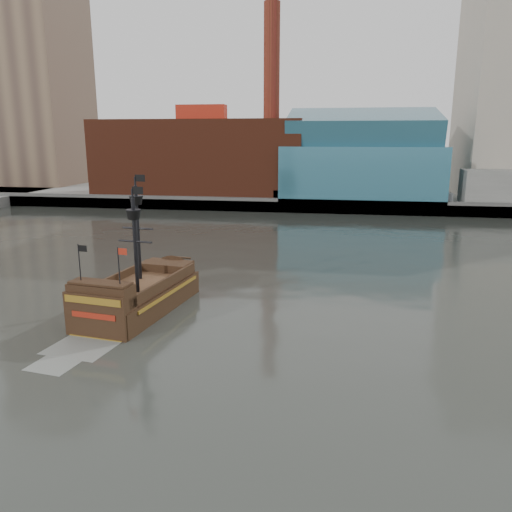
# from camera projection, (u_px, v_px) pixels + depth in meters

# --- Properties ---
(ground) EXTENTS (400.00, 400.00, 0.00)m
(ground) POSITION_uv_depth(u_px,v_px,m) (236.00, 354.00, 32.51)
(ground) COLOR #292B26
(ground) RESTS_ON ground
(promenade_far) EXTENTS (220.00, 60.00, 2.00)m
(promenade_far) POSITION_uv_depth(u_px,v_px,m) (314.00, 191.00, 120.47)
(promenade_far) COLOR slate
(promenade_far) RESTS_ON ground
(seawall) EXTENTS (220.00, 1.00, 2.60)m
(seawall) POSITION_uv_depth(u_px,v_px,m) (305.00, 206.00, 92.12)
(seawall) COLOR #4C4C49
(seawall) RESTS_ON ground
(skyline) EXTENTS (149.00, 45.00, 62.00)m
(skyline) POSITION_uv_depth(u_px,v_px,m) (339.00, 85.00, 106.97)
(skyline) COLOR brown
(skyline) RESTS_ON promenade_far
(pirate_ship) EXTENTS (6.75, 16.08, 11.66)m
(pirate_ship) POSITION_uv_depth(u_px,v_px,m) (139.00, 299.00, 40.31)
(pirate_ship) COLOR black
(pirate_ship) RESTS_ON ground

